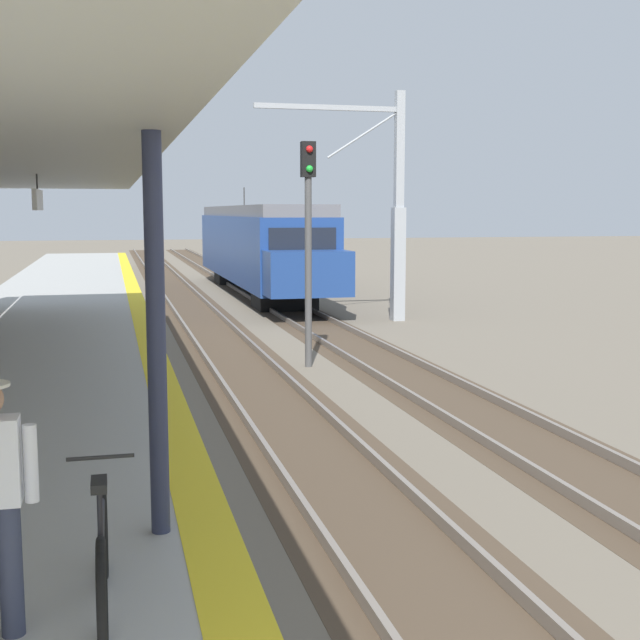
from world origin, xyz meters
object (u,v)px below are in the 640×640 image
Objects in this scene: bicycle_beside_commuter at (103,556)px; rail_signal_post at (308,230)px; approaching_train at (259,245)px; catenary_pylon_far_side at (390,212)px.

bicycle_beside_commuter is 0.35× the size of rail_signal_post.
rail_signal_post is at bearing -96.07° from approaching_train.
bicycle_beside_commuter is at bearing -108.83° from rail_signal_post.
rail_signal_post is 8.85m from catenary_pylon_far_side.
rail_signal_post is at bearing -120.80° from catenary_pylon_far_side.
catenary_pylon_far_side reaches higher than approaching_train.
catenary_pylon_far_side is at bearing 66.57° from bicycle_beside_commuter.
rail_signal_post is (-1.86, -17.44, 1.02)m from approaching_train.
approaching_train is 2.61× the size of catenary_pylon_far_side.
approaching_train is at bearing 105.18° from catenary_pylon_far_side.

